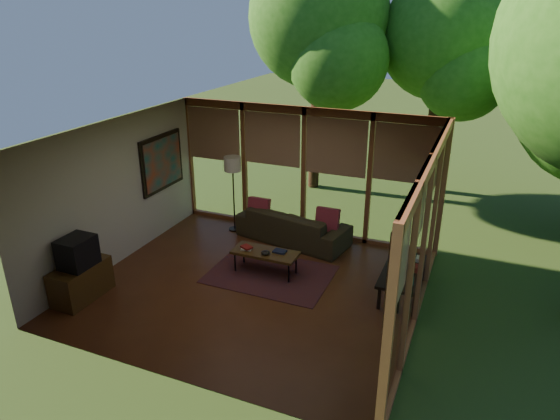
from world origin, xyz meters
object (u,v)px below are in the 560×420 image
at_px(sofa, 293,226).
at_px(television, 77,252).
at_px(media_cabinet, 81,282).
at_px(coffee_table, 265,253).
at_px(side_console, 402,272).
at_px(floor_lamp, 233,168).

distance_m(sofa, television, 4.21).
relative_size(media_cabinet, coffee_table, 0.83).
xyz_separation_m(coffee_table, side_console, (2.40, 0.22, 0.02)).
height_order(media_cabinet, television, television).
height_order(television, side_console, television).
bearing_deg(side_console, television, -155.82).
relative_size(sofa, media_cabinet, 2.31).
height_order(coffee_table, side_console, side_console).
relative_size(media_cabinet, floor_lamp, 0.61).
bearing_deg(television, sofa, 54.66).
height_order(sofa, floor_lamp, floor_lamp).
relative_size(sofa, floor_lamp, 1.40).
bearing_deg(television, floor_lamp, 73.07).
bearing_deg(floor_lamp, television, -106.93).
height_order(sofa, television, television).
relative_size(coffee_table, side_console, 0.86).
bearing_deg(sofa, floor_lamp, 9.68).
xyz_separation_m(media_cabinet, side_console, (4.87, 2.18, 0.11)).
distance_m(media_cabinet, floor_lamp, 3.76).
xyz_separation_m(sofa, media_cabinet, (-2.44, -3.41, -0.04)).
bearing_deg(media_cabinet, floor_lamp, 72.76).
distance_m(sofa, coffee_table, 1.45).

